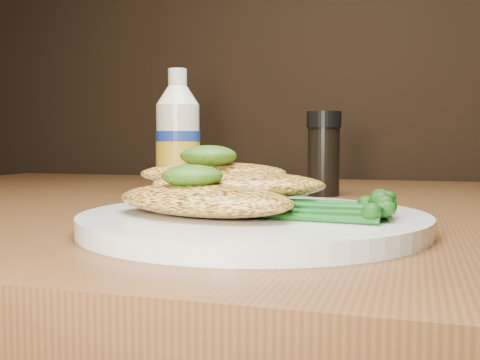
% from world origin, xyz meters
% --- Properties ---
extents(plate, '(0.27, 0.27, 0.01)m').
position_xyz_m(plate, '(0.07, 0.85, 0.76)').
color(plate, white).
rests_on(plate, dining_table).
extents(chicken_front, '(0.16, 0.12, 0.02)m').
position_xyz_m(chicken_front, '(0.04, 0.82, 0.78)').
color(chicken_front, '#F0BB4C').
rests_on(chicken_front, plate).
extents(chicken_mid, '(0.15, 0.09, 0.02)m').
position_xyz_m(chicken_mid, '(0.05, 0.86, 0.78)').
color(chicken_mid, '#F0BB4C').
rests_on(chicken_mid, plate).
extents(chicken_back, '(0.14, 0.11, 0.02)m').
position_xyz_m(chicken_back, '(0.02, 0.89, 0.79)').
color(chicken_back, '#F0BB4C').
rests_on(chicken_back, plate).
extents(pesto_front, '(0.05, 0.05, 0.02)m').
position_xyz_m(pesto_front, '(0.03, 0.82, 0.79)').
color(pesto_front, black).
rests_on(pesto_front, chicken_front).
extents(pesto_back, '(0.05, 0.05, 0.02)m').
position_xyz_m(pesto_back, '(0.02, 0.88, 0.81)').
color(pesto_back, black).
rests_on(pesto_back, chicken_back).
extents(broccolini_bundle, '(0.14, 0.11, 0.02)m').
position_xyz_m(broccolini_bundle, '(0.12, 0.84, 0.77)').
color(broccolini_bundle, '#115017').
rests_on(broccolini_bundle, plate).
extents(mayo_bottle, '(0.06, 0.06, 0.16)m').
position_xyz_m(mayo_bottle, '(-0.10, 1.10, 0.83)').
color(mayo_bottle, '#F2EECD').
rests_on(mayo_bottle, dining_table).
extents(pepper_grinder, '(0.05, 0.05, 0.11)m').
position_xyz_m(pepper_grinder, '(0.08, 1.14, 0.80)').
color(pepper_grinder, black).
rests_on(pepper_grinder, dining_table).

